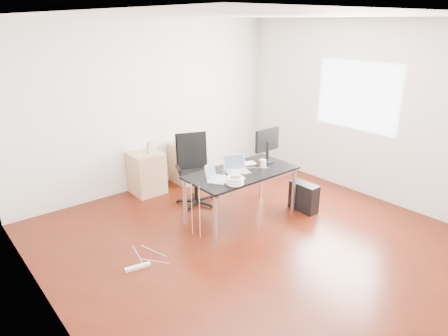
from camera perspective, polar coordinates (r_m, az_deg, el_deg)
room_shell at (r=4.93m, az=4.38°, el=4.41°), size 5.00×5.00×5.00m
desk at (r=5.71m, az=2.51°, el=-1.01°), size 1.60×0.80×0.73m
office_chair at (r=6.28m, az=-4.29°, el=0.31°), size 0.62×0.64×1.08m
filing_cabinet_left at (r=6.81m, az=-10.99°, el=-0.70°), size 0.50×0.50×0.70m
filing_cabinet_right at (r=7.20m, az=-5.30°, el=0.78°), size 0.50×0.50×0.70m
pc_tower at (r=6.23m, az=11.32°, el=-4.07°), size 0.20×0.45×0.44m
wastebasket at (r=7.00m, az=-9.35°, el=-1.84°), size 0.31×0.31×0.28m
power_strip at (r=4.96m, az=-12.20°, el=-13.65°), size 0.31×0.12×0.04m
laptop_left at (r=5.37m, az=-1.16°, el=-1.14°), size 0.41×0.39×0.23m
laptop_right at (r=5.67m, az=1.81°, el=0.03°), size 0.40×0.35×0.23m
monitor at (r=6.04m, az=6.17°, el=3.50°), size 0.45×0.26×0.51m
keyboard at (r=5.93m, az=2.48°, el=0.50°), size 0.46×0.27×0.02m
cup_white at (r=5.85m, az=5.63°, el=0.65°), size 0.08×0.08×0.12m
cup_brown at (r=5.90m, az=5.23°, el=0.71°), size 0.10×0.10×0.10m
cable_coil at (r=5.22m, az=1.57°, el=-1.83°), size 0.24×0.24×0.11m
power_adapter at (r=5.40m, az=2.55°, el=-1.49°), size 0.08×0.08×0.03m
speaker at (r=6.69m, az=-10.51°, el=2.93°), size 0.09×0.08×0.18m
navy_garment at (r=7.04m, az=-5.32°, el=3.69°), size 0.33×0.28×0.09m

